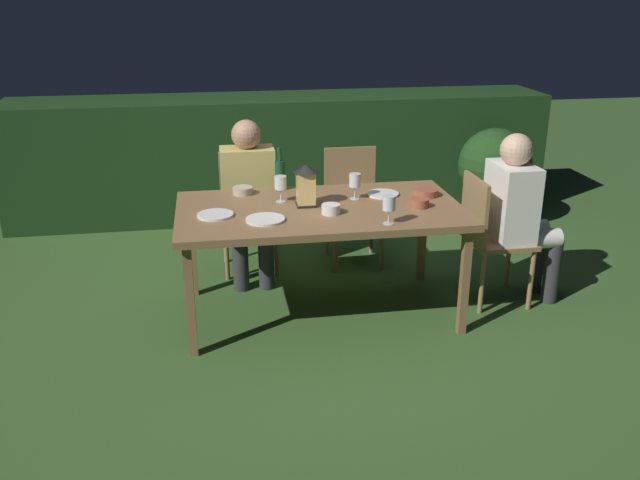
{
  "coord_description": "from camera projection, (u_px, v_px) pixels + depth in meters",
  "views": [
    {
      "loc": [
        -0.66,
        -3.96,
        2.02
      ],
      "look_at": [
        0.0,
        0.0,
        0.51
      ],
      "focal_mm": 37.98,
      "sensor_mm": 36.0,
      "label": 1
    }
  ],
  "objects": [
    {
      "name": "bowl_salad",
      "position": [
        243.0,
        190.0,
        4.46
      ],
      "size": [
        0.13,
        0.13,
        0.05
      ],
      "color": "#BCAD8E",
      "rests_on": "dining_table"
    },
    {
      "name": "wine_glass_a",
      "position": [
        389.0,
        204.0,
        3.88
      ],
      "size": [
        0.08,
        0.08,
        0.17
      ],
      "color": "silver",
      "rests_on": "dining_table"
    },
    {
      "name": "ground_plane",
      "position": [
        320.0,
        312.0,
        4.47
      ],
      "size": [
        16.0,
        16.0,
        0.0
      ],
      "primitive_type": "plane",
      "color": "#385B28"
    },
    {
      "name": "plate_c",
      "position": [
        383.0,
        194.0,
        4.45
      ],
      "size": [
        0.21,
        0.21,
        0.01
      ],
      "primitive_type": "cylinder",
      "color": "white",
      "rests_on": "dining_table"
    },
    {
      "name": "wine_glass_b",
      "position": [
        281.0,
        184.0,
        4.28
      ],
      "size": [
        0.08,
        0.08,
        0.17
      ],
      "color": "silver",
      "rests_on": "dining_table"
    },
    {
      "name": "person_in_mustard",
      "position": [
        249.0,
        193.0,
        4.81
      ],
      "size": [
        0.38,
        0.47,
        1.15
      ],
      "color": "tan",
      "rests_on": "ground"
    },
    {
      "name": "bowl_dip",
      "position": [
        425.0,
        192.0,
        4.43
      ],
      "size": [
        0.17,
        0.17,
        0.05
      ],
      "color": "#9E5138",
      "rests_on": "dining_table"
    },
    {
      "name": "green_bottle_on_table",
      "position": [
        280.0,
        174.0,
        4.53
      ],
      "size": [
        0.07,
        0.07,
        0.29
      ],
      "color": "#144723",
      "rests_on": "dining_table"
    },
    {
      "name": "bowl_bread",
      "position": [
        419.0,
        203.0,
        4.2
      ],
      "size": [
        0.12,
        0.12,
        0.05
      ],
      "color": "#9E5138",
      "rests_on": "dining_table"
    },
    {
      "name": "potted_plant_by_hedge",
      "position": [
        495.0,
        168.0,
        5.91
      ],
      "size": [
        0.64,
        0.64,
        0.87
      ],
      "color": "brown",
      "rests_on": "ground"
    },
    {
      "name": "chair_side_right_a",
      "position": [
        248.0,
        205.0,
        5.05
      ],
      "size": [
        0.42,
        0.4,
        0.87
      ],
      "color": "#937047",
      "rests_on": "ground"
    },
    {
      "name": "lantern_centerpiece",
      "position": [
        306.0,
        183.0,
        4.19
      ],
      "size": [
        0.15,
        0.15,
        0.27
      ],
      "color": "black",
      "rests_on": "dining_table"
    },
    {
      "name": "plate_a",
      "position": [
        265.0,
        219.0,
        3.97
      ],
      "size": [
        0.23,
        0.23,
        0.01
      ],
      "primitive_type": "cylinder",
      "color": "white",
      "rests_on": "dining_table"
    },
    {
      "name": "chair_side_right_b",
      "position": [
        353.0,
        200.0,
        5.17
      ],
      "size": [
        0.42,
        0.4,
        0.87
      ],
      "color": "#937047",
      "rests_on": "ground"
    },
    {
      "name": "bowl_olives",
      "position": [
        331.0,
        209.0,
        4.08
      ],
      "size": [
        0.11,
        0.11,
        0.06
      ],
      "color": "silver",
      "rests_on": "dining_table"
    },
    {
      "name": "chair_head_far",
      "position": [
        489.0,
        233.0,
        4.47
      ],
      "size": [
        0.4,
        0.42,
        0.87
      ],
      "color": "#937047",
      "rests_on": "ground"
    },
    {
      "name": "person_in_cream",
      "position": [
        519.0,
        210.0,
        4.45
      ],
      "size": [
        0.48,
        0.38,
        1.15
      ],
      "color": "white",
      "rests_on": "ground"
    },
    {
      "name": "ice_bucket",
      "position": [
        197.0,
        136.0,
        6.15
      ],
      "size": [
        0.26,
        0.26,
        0.34
      ],
      "color": "#B2B7BF",
      "rests_on": "side_table"
    },
    {
      "name": "hedge_backdrop",
      "position": [
        281.0,
        155.0,
        6.3
      ],
      "size": [
        4.89,
        0.74,
        1.08
      ],
      "primitive_type": "cube",
      "color": "#193816",
      "rests_on": "ground"
    },
    {
      "name": "dining_table",
      "position": [
        320.0,
        215.0,
        4.23
      ],
      "size": [
        1.77,
        0.98,
        0.73
      ],
      "color": "olive",
      "rests_on": "ground"
    },
    {
      "name": "side_table",
      "position": [
        199.0,
        170.0,
        6.27
      ],
      "size": [
        0.51,
        0.51,
        0.64
      ],
      "color": "#9E7A51",
      "rests_on": "ground"
    },
    {
      "name": "wine_glass_c",
      "position": [
        355.0,
        181.0,
        4.33
      ],
      "size": [
        0.08,
        0.08,
        0.17
      ],
      "color": "silver",
      "rests_on": "dining_table"
    },
    {
      "name": "plate_b",
      "position": [
        215.0,
        215.0,
        4.05
      ],
      "size": [
        0.22,
        0.22,
        0.01
      ],
      "primitive_type": "cylinder",
      "color": "white",
      "rests_on": "dining_table"
    }
  ]
}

